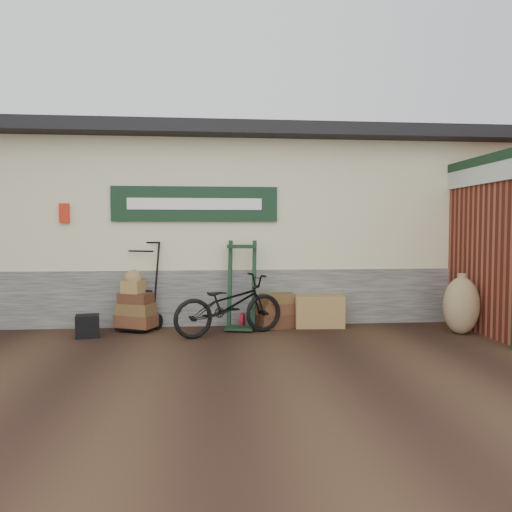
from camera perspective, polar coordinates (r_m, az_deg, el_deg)
The scene contains 10 objects.
ground at distance 7.14m, azimuth -4.65°, elevation -9.48°, with size 80.00×80.00×0.00m, color black.
station_building at distance 9.71m, azimuth -4.94°, elevation 3.42°, with size 14.40×4.10×3.20m.
brick_outbuilding at distance 9.47m, azimuth 24.95°, elevation 1.27°, with size 1.71×4.51×2.62m.
porter_trolley at distance 7.94m, azimuth -12.97°, elevation -3.21°, with size 0.69×0.52×1.39m, color black, non-canonical shape.
green_barrow at distance 7.71m, azimuth -1.69°, elevation -3.37°, with size 0.50×0.42×1.37m, color black, non-canonical shape.
suitcase_stack at distance 7.94m, azimuth 2.28°, elevation -6.21°, with size 0.61×0.39×0.54m, color #3D1F13, non-canonical shape.
wicker_hamper at distance 8.09m, azimuth 7.14°, elevation -6.21°, with size 0.77×0.50×0.50m, color brown.
black_trunk at distance 7.63m, azimuth -18.71°, elevation -7.59°, with size 0.32×0.28×0.32m, color black.
bicycle at distance 7.33m, azimuth -3.10°, elevation -5.23°, with size 1.70×0.59×0.99m, color black.
burlap_sack_left at distance 8.00m, azimuth 22.41°, elevation -5.26°, with size 0.53×0.44×0.85m, color olive.
Camera 1 is at (-0.09, -6.97, 1.54)m, focal length 35.00 mm.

